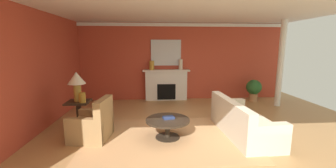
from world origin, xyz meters
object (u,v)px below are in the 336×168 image
fireplace (166,86)px  sofa (242,123)px  potted_plant (254,89)px  table_lamp (77,81)px  mantel_mirror (166,53)px  armchair_near_window (93,126)px  coffee_table (168,124)px  vase_mantel_left (152,65)px  vase_on_side_table (82,98)px  vase_mantel_right (181,65)px  side_table (79,113)px

fireplace → sofa: 3.79m
sofa → potted_plant: (1.73, 3.00, 0.19)m
table_lamp → mantel_mirror: bearing=49.4°
potted_plant → armchair_near_window: bearing=-150.0°
coffee_table → vase_mantel_left: vase_mantel_left is taller
sofa → vase_on_side_table: 3.93m
armchair_near_window → coffee_table: size_ratio=0.95×
fireplace → vase_mantel_right: (0.55, -0.05, 0.83)m
table_lamp → vase_mantel_right: 3.98m
mantel_mirror → coffee_table: bearing=-92.9°
fireplace → coffee_table: bearing=-93.0°
mantel_mirror → potted_plant: bearing=-9.6°
mantel_mirror → armchair_near_window: bearing=-117.8°
mantel_mirror → vase_mantel_left: size_ratio=3.37×
sofa → coffee_table: sofa is taller
vase_mantel_left → potted_plant: size_ratio=0.41×
fireplace → table_lamp: table_lamp is taller
mantel_mirror → side_table: (-2.42, -2.82, -1.43)m
side_table → mantel_mirror: bearing=49.4°
mantel_mirror → table_lamp: mantel_mirror is taller
vase_on_side_table → vase_mantel_right: vase_mantel_right is taller
coffee_table → table_lamp: 2.53m
side_table → armchair_near_window: bearing=-53.8°
vase_mantel_right → vase_mantel_left: size_ratio=1.15×
vase_mantel_right → potted_plant: (2.76, -0.39, -0.90)m
mantel_mirror → vase_mantel_right: 0.73m
mantel_mirror → coffee_table: size_ratio=1.15×
sofa → vase_on_side_table: bearing=170.9°
armchair_near_window → side_table: (-0.54, 0.73, 0.09)m
armchair_near_window → vase_mantel_right: (2.43, 3.38, 1.08)m
coffee_table → table_lamp: bearing=160.1°
fireplace → armchair_near_window: fireplace is taller
vase_on_side_table → vase_mantel_right: 3.99m
coffee_table → side_table: bearing=160.1°
fireplace → coffee_table: fireplace is taller
sofa → potted_plant: size_ratio=2.57×
side_table → vase_on_side_table: size_ratio=2.82×
mantel_mirror → potted_plant: mantel_mirror is taller
potted_plant → fireplace: bearing=172.4°
armchair_near_window → vase_on_side_table: (-0.39, 0.61, 0.52)m
mantel_mirror → side_table: mantel_mirror is taller
vase_mantel_left → vase_on_side_table: bearing=-121.8°
mantel_mirror → potted_plant: size_ratio=1.39×
armchair_near_window → side_table: size_ratio=1.36×
coffee_table → vase_on_side_table: size_ratio=4.03×
side_table → vase_mantel_right: (2.97, 2.65, 0.99)m
fireplace → armchair_near_window: 3.92m
armchair_near_window → coffee_table: armchair_near_window is taller
vase_mantel_right → potted_plant: bearing=-8.1°
vase_mantel_right → vase_mantel_left: (-1.10, 0.00, -0.03)m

